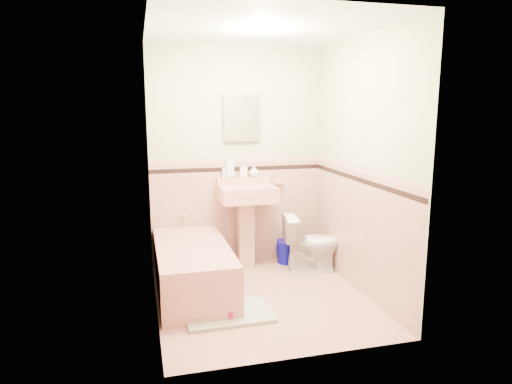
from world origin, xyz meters
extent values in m
plane|color=tan|center=(0.00, 0.00, 0.00)|extent=(2.20, 2.20, 0.00)
plane|color=white|center=(0.00, 0.00, 2.50)|extent=(2.20, 2.20, 0.00)
plane|color=beige|center=(0.00, 1.10, 1.25)|extent=(2.50, 0.00, 2.50)
plane|color=beige|center=(0.00, -1.10, 1.25)|extent=(2.50, 0.00, 2.50)
plane|color=beige|center=(-1.00, 0.00, 1.25)|extent=(0.00, 2.50, 2.50)
plane|color=beige|center=(1.00, 0.00, 1.25)|extent=(0.00, 2.50, 2.50)
plane|color=tan|center=(0.00, 1.09, 0.60)|extent=(2.00, 0.00, 2.00)
plane|color=tan|center=(0.00, -1.09, 0.60)|extent=(2.00, 0.00, 2.00)
plane|color=tan|center=(-0.99, 0.00, 0.60)|extent=(0.00, 2.20, 2.20)
plane|color=tan|center=(0.99, 0.00, 0.60)|extent=(0.00, 2.20, 2.20)
plane|color=black|center=(0.00, 1.08, 1.12)|extent=(2.00, 0.00, 2.00)
plane|color=black|center=(0.00, -1.08, 1.12)|extent=(2.00, 0.00, 2.00)
plane|color=black|center=(-0.98, 0.00, 1.12)|extent=(0.00, 2.20, 2.20)
plane|color=black|center=(0.98, 0.00, 1.12)|extent=(0.00, 2.20, 2.20)
plane|color=tan|center=(0.00, 1.08, 1.22)|extent=(2.00, 0.00, 2.00)
plane|color=tan|center=(0.00, -1.08, 1.22)|extent=(2.00, 0.00, 2.00)
plane|color=tan|center=(-0.98, 0.00, 1.22)|extent=(0.00, 2.20, 2.20)
plane|color=tan|center=(0.98, 0.00, 1.22)|extent=(0.00, 2.20, 2.20)
cube|color=tan|center=(-0.63, 0.33, 0.23)|extent=(0.70, 1.50, 0.45)
cylinder|color=silver|center=(-0.63, 1.05, 0.63)|extent=(0.04, 0.12, 0.04)
cylinder|color=silver|center=(0.05, 1.00, 0.95)|extent=(0.02, 0.02, 0.10)
cube|color=white|center=(0.05, 1.07, 1.70)|extent=(0.37, 0.04, 0.46)
cube|color=tan|center=(0.47, 1.06, 0.95)|extent=(0.12, 0.07, 0.04)
imported|color=#B2B2B2|center=(-0.10, 1.04, 1.16)|extent=(0.13, 0.13, 0.27)
imported|color=#B2B2B2|center=(0.06, 1.04, 1.11)|extent=(0.09, 0.09, 0.18)
imported|color=#B2B2B2|center=(0.18, 1.04, 1.10)|extent=(0.12, 0.12, 0.14)
cylinder|color=white|center=(-0.17, 1.04, 1.09)|extent=(0.04, 0.04, 0.12)
imported|color=white|center=(0.74, 0.60, 0.32)|extent=(0.68, 0.45, 0.64)
cube|color=gray|center=(-0.39, -0.29, 0.02)|extent=(0.77, 0.52, 0.03)
cube|color=#BF1E59|center=(-0.44, -0.37, 0.06)|extent=(0.17, 0.12, 0.06)
camera|label=1|loc=(-1.10, -3.98, 1.82)|focal=31.80mm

